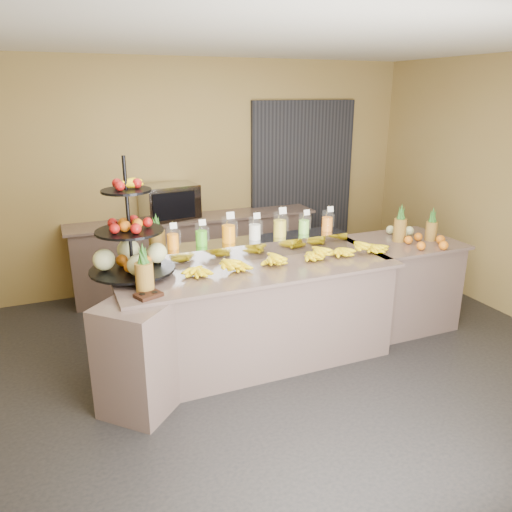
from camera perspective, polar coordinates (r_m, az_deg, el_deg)
ground at (r=4.60m, az=1.41°, el=-13.16°), size 6.00×6.00×0.00m
room_envelope at (r=4.75m, az=-0.25°, el=11.94°), size 6.04×5.02×2.82m
buffet_counter at (r=4.55m, az=-1.23°, el=-6.87°), size 2.75×1.25×0.93m
right_counter at (r=5.53m, az=16.02°, el=-2.94°), size 1.08×0.88×0.93m
back_ledge at (r=6.35m, az=-6.86°, el=0.40°), size 3.10×0.55×0.93m
pitcher_tray at (r=4.71m, az=-0.15°, el=1.06°), size 1.85×0.30×0.15m
juice_pitcher_orange_a at (r=4.44m, az=-9.49°, el=1.90°), size 0.11×0.11×0.26m
juice_pitcher_green at (r=4.50m, az=-6.28°, el=2.29°), size 0.11×0.11×0.26m
juice_pitcher_orange_b at (r=4.57m, az=-3.16°, el=2.83°), size 0.13×0.13×0.31m
juice_pitcher_milk at (r=4.67m, az=-0.15°, el=3.03°), size 0.11×0.12×0.28m
juice_pitcher_lemon at (r=4.77m, az=2.74°, el=3.46°), size 0.13×0.13×0.31m
juice_pitcher_lime at (r=4.89m, az=5.50°, el=3.56°), size 0.11×0.11×0.26m
juice_pitcher_orange_c at (r=5.01m, az=8.14°, el=3.87°), size 0.11×0.11×0.27m
banana_heap at (r=4.52m, az=4.08°, el=0.19°), size 1.94×0.18×0.16m
fruit_stand at (r=4.25m, az=-13.43°, el=1.09°), size 0.83×0.83×1.00m
condiment_caddy at (r=3.85m, az=-12.18°, el=-4.38°), size 0.22×0.20×0.03m
pineapple_left_a at (r=3.90m, az=-12.65°, el=-2.02°), size 0.14×0.14×0.40m
pineapple_left_b at (r=4.62m, az=-11.21°, el=1.52°), size 0.15×0.15×0.44m
right_fruit_pile at (r=5.33m, az=18.24°, el=2.16°), size 0.45×0.43×0.24m
oven_warmer at (r=6.11m, az=-9.86°, el=6.10°), size 0.69×0.52×0.43m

